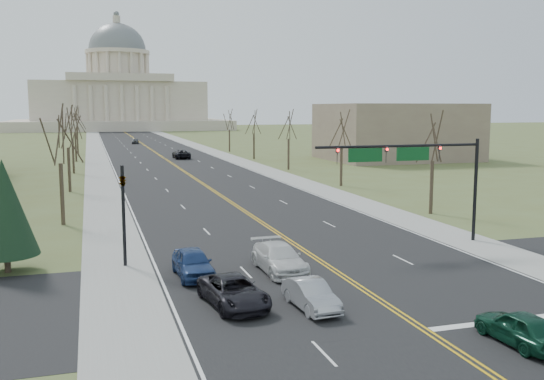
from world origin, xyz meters
TOP-DOWN VIEW (x-y plane):
  - ground at (0.00, 0.00)m, footprint 600.00×600.00m
  - road at (0.00, 110.00)m, footprint 20.00×380.00m
  - cross_road at (0.00, 6.00)m, footprint 120.00×14.00m
  - sidewalk_left at (-12.00, 110.00)m, footprint 4.00×380.00m
  - sidewalk_right at (12.00, 110.00)m, footprint 4.00×380.00m
  - center_line at (0.00, 110.00)m, footprint 0.42×380.00m
  - edge_line_left at (-9.80, 110.00)m, footprint 0.15×380.00m
  - edge_line_right at (9.80, 110.00)m, footprint 0.15×380.00m
  - stop_bar at (5.00, -1.00)m, footprint 9.50×0.50m
  - capitol at (0.00, 249.91)m, footprint 90.00×60.00m
  - signal_mast at (7.45, 13.50)m, footprint 12.12×0.44m
  - signal_left at (-11.50, 13.50)m, footprint 0.32×0.36m
  - tree_r_0 at (15.50, 24.00)m, footprint 3.74×3.74m
  - tree_l_0 at (-15.50, 28.00)m, footprint 3.96×3.96m
  - tree_r_1 at (15.50, 44.00)m, footprint 3.74×3.74m
  - tree_l_1 at (-15.50, 48.00)m, footprint 3.96×3.96m
  - tree_r_2 at (15.50, 64.00)m, footprint 3.74×3.74m
  - tree_l_2 at (-15.50, 68.00)m, footprint 3.96×3.96m
  - tree_r_3 at (15.50, 84.00)m, footprint 3.74×3.74m
  - tree_l_3 at (-15.50, 88.00)m, footprint 3.96×3.96m
  - tree_r_4 at (15.50, 104.00)m, footprint 3.74×3.74m
  - tree_l_4 at (-15.50, 108.00)m, footprint 3.96×3.96m
  - conifer_l at (-18.00, 14.00)m, footprint 3.64×3.64m
  - bldg_right_mass at (40.00, 76.00)m, footprint 25.00×20.00m
  - car_nb_inner_lead at (2.76, -3.40)m, footprint 1.86×4.14m
  - car_sb_inner_lead at (-3.66, 3.02)m, footprint 1.69×4.15m
  - car_sb_outer_lead at (-7.01, 4.46)m, footprint 2.96×5.29m
  - car_sb_inner_second at (-3.13, 9.61)m, footprint 2.32×5.45m
  - car_sb_outer_second at (-8.04, 9.96)m, footprint 2.02×4.70m
  - car_far_nb at (2.93, 88.83)m, footprint 2.78×6.01m
  - car_far_sb at (-1.76, 138.04)m, footprint 2.17×4.40m

SIDE VIEW (x-z plane):
  - ground at x=0.00m, z-range 0.00..0.00m
  - road at x=0.00m, z-range 0.00..0.01m
  - cross_road at x=0.00m, z-range 0.00..0.01m
  - sidewalk_left at x=-12.00m, z-range 0.00..0.03m
  - sidewalk_right at x=12.00m, z-range 0.00..0.03m
  - center_line at x=0.00m, z-range 0.01..0.02m
  - edge_line_left at x=-9.80m, z-range 0.01..0.02m
  - edge_line_right at x=9.80m, z-range 0.01..0.02m
  - stop_bar at x=5.00m, z-range 0.01..0.02m
  - car_sb_inner_lead at x=-3.66m, z-range 0.01..1.35m
  - car_nb_inner_lead at x=2.76m, z-range 0.01..1.39m
  - car_sb_outer_lead at x=-7.01m, z-range 0.01..1.41m
  - car_far_sb at x=-1.76m, z-range 0.01..1.45m
  - car_sb_inner_second at x=-3.13m, z-range 0.01..1.58m
  - car_sb_outer_second at x=-8.04m, z-range 0.01..1.60m
  - car_far_nb at x=2.93m, z-range 0.01..1.68m
  - signal_left at x=-11.50m, z-range 0.71..6.71m
  - conifer_l at x=-18.00m, z-range 0.49..6.99m
  - bldg_right_mass at x=40.00m, z-range 0.00..10.00m
  - signal_mast at x=7.45m, z-range 2.16..9.36m
  - tree_r_0 at x=15.50m, z-range 2.30..10.80m
  - tree_r_1 at x=15.50m, z-range 2.30..10.80m
  - tree_r_2 at x=15.50m, z-range 2.30..10.80m
  - tree_r_3 at x=15.50m, z-range 2.30..10.80m
  - tree_r_4 at x=15.50m, z-range 2.30..10.80m
  - tree_l_0 at x=-15.50m, z-range 2.44..11.44m
  - tree_l_1 at x=-15.50m, z-range 2.44..11.44m
  - tree_l_2 at x=-15.50m, z-range 2.44..11.44m
  - tree_l_3 at x=-15.50m, z-range 2.44..11.44m
  - tree_l_4 at x=-15.50m, z-range 2.44..11.44m
  - capitol at x=0.00m, z-range -10.80..39.20m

